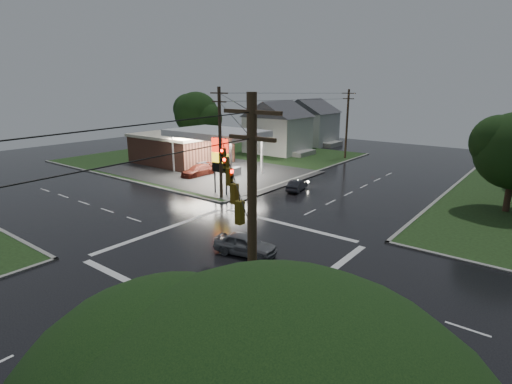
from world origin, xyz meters
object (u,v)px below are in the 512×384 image
Objects in this scene: pylon_sign at (220,157)px; car_crossing at (245,244)px; gas_station at (186,147)px; car_pump at (198,170)px; car_north at (297,185)px; house_near at (278,126)px; utility_pole_se at (252,254)px; utility_pole_nw at (220,142)px; tree_nw_behind at (197,114)px; utility_pole_n at (347,123)px; house_far at (309,121)px.

car_crossing is at bearing -41.26° from pylon_sign.
gas_station is 5.35× the size of car_pump.
gas_station is 7.09× the size of car_north.
car_north is (15.94, -19.25, -3.80)m from house_near.
pylon_sign is (15.18, -9.20, 1.46)m from gas_station.
gas_station is 5.98× the size of car_crossing.
house_near is (-30.45, 45.50, -1.32)m from utility_pole_se.
utility_pole_se is at bearing -45.00° from utility_pole_nw.
gas_station is 2.62× the size of tree_nw_behind.
utility_pole_nw is at bearing 37.10° from car_crossing.
car_crossing is at bearing -35.91° from gas_station.
car_north is 17.65m from car_crossing.
car_pump is (6.96, -4.45, -1.84)m from gas_station.
pylon_sign is 27.56m from utility_pole_n.
pylon_sign is at bearing -27.16° from car_pump.
house_near is 25.28m from car_north.
car_north is (-14.51, 26.25, -5.11)m from utility_pole_se.
house_near is 14.33m from tree_nw_behind.
utility_pole_se is (20.00, -20.00, 1.71)m from pylon_sign.
utility_pole_nw reaches higher than car_north.
car_pump is (-28.22, 24.75, -5.01)m from utility_pole_se.
tree_nw_behind is 46.30m from car_crossing.
house_far is at bearing 118.68° from utility_pole_se.
house_near and house_far have the same top height.
utility_pole_se is at bearing -42.34° from tree_nw_behind.
car_crossing is 24.95m from car_pump.
gas_station is 24.60m from utility_pole_n.
car_north is (28.83, -13.24, -5.57)m from tree_nw_behind.
house_near is 12.04m from house_far.
gas_station is at bearing 147.77° from utility_pole_nw.
tree_nw_behind is (-43.34, 39.49, 0.46)m from utility_pole_se.
pylon_sign is 8.99m from car_north.
utility_pole_se is at bearing -45.00° from pylon_sign.
utility_pole_n is 11.67m from house_near.
utility_pole_se is at bearing -56.21° from house_near.
utility_pole_se is 2.51× the size of car_crossing.
car_pump is at bearing -112.05° from utility_pole_n.
utility_pole_se reaches higher than tree_nw_behind.
utility_pole_n is 16.00m from house_far.
utility_pole_n is 22.25m from car_north.
car_pump is (-13.70, -1.50, 0.10)m from car_north.
house_near is (-11.45, -2.00, -1.06)m from utility_pole_n.
utility_pole_se is 58.64m from tree_nw_behind.
utility_pole_n is 0.95× the size of house_near.
car_north is (16.94, -31.25, -3.80)m from house_far.
utility_pole_nw is at bearing -32.23° from gas_station.
utility_pole_se is 13.72m from car_crossing.
house_far is at bearing 56.56° from tree_nw_behind.
utility_pole_n reaches higher than car_north.
tree_nw_behind is (-12.89, -6.01, 1.77)m from house_near.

